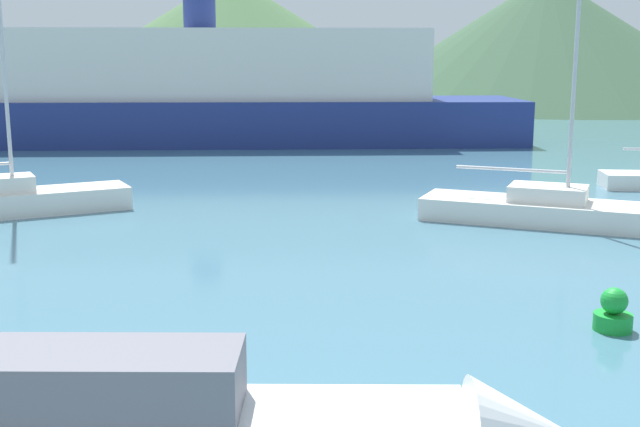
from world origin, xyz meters
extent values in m
cube|color=slate|center=(-1.64, 3.97, 1.08)|extent=(3.26, 1.64, 0.77)
cube|color=white|center=(5.85, 19.27, 0.34)|extent=(7.65, 3.95, 0.68)
cube|color=white|center=(5.85, 19.27, 0.91)|extent=(2.51, 1.98, 0.47)
cylinder|color=#BCBCC1|center=(6.38, 19.13, 5.27)|extent=(0.12, 0.12, 9.19)
cylinder|color=#BCBCC1|center=(4.78, 19.57, 1.58)|extent=(3.22, 0.97, 0.10)
cylinder|color=#BCBCC1|center=(-10.60, 18.70, 6.19)|extent=(0.12, 0.12, 10.91)
cube|color=navy|center=(-10.25, 40.01, 1.24)|extent=(36.84, 12.92, 2.48)
cube|color=silver|center=(-10.25, 40.01, 4.42)|extent=(25.96, 10.11, 3.87)
cylinder|color=navy|center=(-10.25, 40.01, 7.15)|extent=(1.80, 1.80, 1.60)
cylinder|color=green|center=(5.58, 9.75, 0.16)|extent=(0.70, 0.70, 0.31)
sphere|color=green|center=(5.58, 9.75, 0.56)|extent=(0.49, 0.49, 0.49)
cone|color=#476B42|center=(-17.48, 78.59, 6.55)|extent=(43.54, 43.54, 13.10)
cone|color=#38563D|center=(14.50, 79.80, 6.41)|extent=(40.65, 40.65, 12.83)
camera|label=1|loc=(1.95, -4.75, 4.94)|focal=45.00mm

